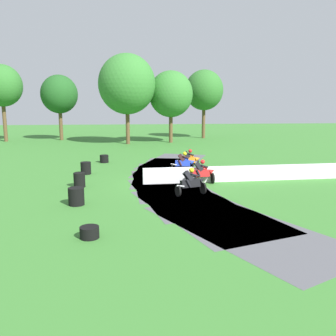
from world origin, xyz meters
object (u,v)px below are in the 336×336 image
at_px(motorcycle_fourth_black, 191,182).
at_px(tire_stack_far, 76,196).
at_px(motorcycle_lead_orange, 189,159).
at_px(tire_stack_mid_a, 86,168).
at_px(tire_stack_near, 104,159).
at_px(tire_stack_mid_b, 79,180).
at_px(motorcycle_trailing_red, 202,172).
at_px(tire_stack_extra_a, 90,232).
at_px(motorcycle_chase_blue, 184,162).

height_order(motorcycle_fourth_black, tire_stack_far, motorcycle_fourth_black).
bearing_deg(motorcycle_lead_orange, tire_stack_mid_a, -168.11).
bearing_deg(tire_stack_far, motorcycle_fourth_black, 13.57).
distance_m(tire_stack_near, tire_stack_mid_b, 8.31).
relative_size(motorcycle_trailing_red, tire_stack_mid_a, 2.10).
height_order(tire_stack_near, tire_stack_extra_a, tire_stack_near).
xyz_separation_m(tire_stack_mid_a, tire_stack_far, (0.48, -7.28, 0.00)).
xyz_separation_m(motorcycle_lead_orange, tire_stack_mid_b, (-6.92, -5.18, -0.24)).
relative_size(motorcycle_trailing_red, tire_stack_extra_a, 2.54).
bearing_deg(motorcycle_fourth_black, motorcycle_lead_orange, 81.84).
xyz_separation_m(motorcycle_chase_blue, tire_stack_mid_a, (-6.45, -0.13, -0.24)).
bearing_deg(tire_stack_mid_a, motorcycle_chase_blue, 1.13).
bearing_deg(tire_stack_far, motorcycle_lead_orange, 53.19).
xyz_separation_m(tire_stack_mid_b, tire_stack_far, (0.37, -3.58, 0.00)).
height_order(tire_stack_near, tire_stack_mid_b, tire_stack_mid_b).
xyz_separation_m(tire_stack_near, tire_stack_far, (-0.36, -11.86, 0.10)).
distance_m(motorcycle_lead_orange, tire_stack_mid_a, 7.19).
bearing_deg(motorcycle_chase_blue, tire_stack_extra_a, -112.97).
bearing_deg(motorcycle_chase_blue, tire_stack_near, 141.55).
bearing_deg(motorcycle_trailing_red, motorcycle_fourth_black, -112.05).
bearing_deg(tire_stack_mid_b, motorcycle_lead_orange, 36.80).
distance_m(tire_stack_mid_b, tire_stack_far, 3.60).
bearing_deg(tire_stack_extra_a, motorcycle_fourth_black, 51.21).
distance_m(motorcycle_lead_orange, tire_stack_mid_b, 8.64).
bearing_deg(tire_stack_mid_a, tire_stack_near, 79.71).
distance_m(motorcycle_trailing_red, tire_stack_near, 10.12).
bearing_deg(tire_stack_far, tire_stack_mid_b, 95.84).
bearing_deg(motorcycle_chase_blue, motorcycle_fourth_black, -94.55).
xyz_separation_m(motorcycle_trailing_red, tire_stack_mid_a, (-6.98, 3.44, -0.25)).
height_order(tire_stack_far, tire_stack_extra_a, tire_stack_far).
relative_size(tire_stack_far, tire_stack_extra_a, 1.21).
bearing_deg(tire_stack_far, motorcycle_chase_blue, 51.11).
bearing_deg(motorcycle_trailing_red, tire_stack_far, -149.47).
relative_size(motorcycle_trailing_red, tire_stack_far, 2.10).
distance_m(motorcycle_trailing_red, tire_stack_mid_a, 7.79).
bearing_deg(tire_stack_mid_a, motorcycle_lead_orange, 11.89).
bearing_deg(motorcycle_trailing_red, tire_stack_extra_a, -124.17).
relative_size(motorcycle_lead_orange, tire_stack_far, 2.14).
distance_m(motorcycle_chase_blue, motorcycle_trailing_red, 3.61).
bearing_deg(tire_stack_near, motorcycle_chase_blue, -38.45).
distance_m(motorcycle_trailing_red, motorcycle_fourth_black, 2.71).
distance_m(motorcycle_chase_blue, tire_stack_mid_a, 6.45).
height_order(tire_stack_mid_b, tire_stack_extra_a, tire_stack_mid_b).
xyz_separation_m(motorcycle_chase_blue, motorcycle_fourth_black, (-0.48, -6.08, 0.01)).
xyz_separation_m(motorcycle_chase_blue, tire_stack_extra_a, (-4.91, -11.59, -0.44)).
xyz_separation_m(motorcycle_trailing_red, motorcycle_fourth_black, (-1.02, -2.51, -0.00)).
xyz_separation_m(motorcycle_chase_blue, motorcycle_trailing_red, (0.53, -3.57, 0.01)).
distance_m(tire_stack_far, tire_stack_extra_a, 4.32).
relative_size(motorcycle_chase_blue, tire_stack_extra_a, 2.58).
bearing_deg(tire_stack_mid_b, tire_stack_far, -84.16).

